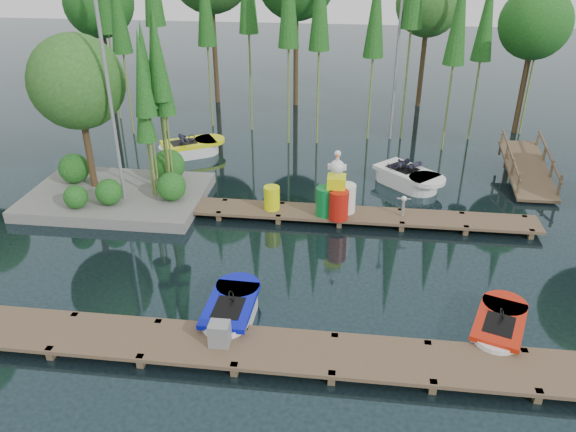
# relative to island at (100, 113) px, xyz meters

# --- Properties ---
(ground_plane) EXTENTS (90.00, 90.00, 0.00)m
(ground_plane) POSITION_rel_island_xyz_m (6.30, -3.29, -3.18)
(ground_plane) COLOR #1B2D33
(near_dock) EXTENTS (18.00, 1.50, 0.50)m
(near_dock) POSITION_rel_island_xyz_m (6.30, -7.79, -2.95)
(near_dock) COLOR brown
(near_dock) RESTS_ON ground
(far_dock) EXTENTS (15.00, 1.20, 0.50)m
(far_dock) POSITION_rel_island_xyz_m (7.30, -0.79, -2.95)
(far_dock) COLOR brown
(far_dock) RESTS_ON ground
(island) EXTENTS (6.20, 4.20, 6.75)m
(island) POSITION_rel_island_xyz_m (0.00, 0.00, 0.00)
(island) COLOR slate
(island) RESTS_ON ground
(lamp_island) EXTENTS (0.30, 0.30, 7.25)m
(lamp_island) POSITION_rel_island_xyz_m (0.80, -0.79, 1.08)
(lamp_island) COLOR gray
(lamp_island) RESTS_ON ground
(lamp_rear) EXTENTS (0.30, 0.30, 7.25)m
(lamp_rear) POSITION_rel_island_xyz_m (10.30, 7.71, 1.08)
(lamp_rear) COLOR gray
(lamp_rear) RESTS_ON ground
(ramp) EXTENTS (1.50, 3.94, 1.49)m
(ramp) POSITION_rel_island_xyz_m (15.30, 3.21, -2.60)
(ramp) COLOR brown
(ramp) RESTS_ON ground
(boat_blue) EXTENTS (1.23, 2.58, 0.86)m
(boat_blue) POSITION_rel_island_xyz_m (5.82, -6.49, -2.94)
(boat_blue) COLOR white
(boat_blue) RESTS_ON ground
(boat_red) EXTENTS (1.84, 2.64, 0.81)m
(boat_red) POSITION_rel_island_xyz_m (12.36, -6.33, -2.95)
(boat_red) COLOR white
(boat_red) RESTS_ON ground
(boat_yellow_far) EXTENTS (3.14, 2.60, 1.44)m
(boat_yellow_far) POSITION_rel_island_xyz_m (1.62, 4.53, -2.88)
(boat_yellow_far) COLOR white
(boat_yellow_far) RESTS_ON ground
(boat_white_far) EXTENTS (3.06, 3.04, 1.41)m
(boat_white_far) POSITION_rel_island_xyz_m (10.74, 2.42, -2.87)
(boat_white_far) COLOR white
(boat_white_far) RESTS_ON ground
(utility_cabinet) EXTENTS (0.47, 0.40, 0.57)m
(utility_cabinet) POSITION_rel_island_xyz_m (5.84, -7.79, -2.60)
(utility_cabinet) COLOR gray
(utility_cabinet) RESTS_ON near_dock
(yellow_barrel) EXTENTS (0.54, 0.54, 0.81)m
(yellow_barrel) POSITION_rel_island_xyz_m (6.00, -0.79, -2.48)
(yellow_barrel) COLOR #EBF60C
(yellow_barrel) RESTS_ON far_dock
(drum_cluster) EXTENTS (1.30, 1.19, 2.24)m
(drum_cluster) POSITION_rel_island_xyz_m (8.18, -0.95, -2.22)
(drum_cluster) COLOR #0D762F
(drum_cluster) RESTS_ON far_dock
(seagull_post) EXTENTS (0.45, 0.24, 0.73)m
(seagull_post) POSITION_rel_island_xyz_m (10.37, -0.79, -2.39)
(seagull_post) COLOR gray
(seagull_post) RESTS_ON far_dock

